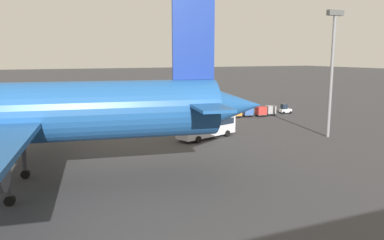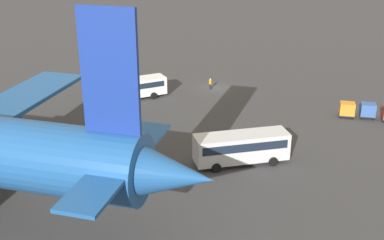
{
  "view_description": "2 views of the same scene",
  "coord_description": "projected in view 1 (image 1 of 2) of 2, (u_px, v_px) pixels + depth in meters",
  "views": [
    {
      "loc": [
        19.95,
        76.17,
        12.56
      ],
      "look_at": [
        -1.45,
        26.87,
        3.26
      ],
      "focal_mm": 35.0,
      "sensor_mm": 36.0,
      "label": 1
    },
    {
      "loc": [
        -4.32,
        72.57,
        24.13
      ],
      "look_at": [
        1.58,
        18.83,
        2.06
      ],
      "focal_mm": 45.0,
      "sensor_mm": 36.0,
      "label": 2
    }
  ],
  "objects": [
    {
      "name": "shuttle_bus_near",
      "position": [
        77.0,
        116.0,
        67.39
      ],
      "size": [
        11.24,
        8.49,
        3.01
      ],
      "rotation": [
        0.0,
        0.0,
        0.57
      ],
      "color": "white",
      "rests_on": "ground"
    },
    {
      "name": "worker_person",
      "position": [
        133.0,
        112.0,
        77.8
      ],
      "size": [
        0.38,
        0.38,
        1.74
      ],
      "color": "#1E1E2D",
      "rests_on": "ground"
    },
    {
      "name": "cargo_cart_red",
      "position": [
        261.0,
        111.0,
        77.65
      ],
      "size": [
        2.15,
        1.87,
        2.06
      ],
      "rotation": [
        0.0,
        0.0,
        -0.1
      ],
      "color": "#38383D",
      "rests_on": "ground"
    },
    {
      "name": "ground_plane",
      "position": [
        135.0,
        116.0,
        78.82
      ],
      "size": [
        600.0,
        600.0,
        0.0
      ],
      "primitive_type": "plane",
      "color": "#38383A"
    },
    {
      "name": "baggage_tug",
      "position": [
        285.0,
        109.0,
        81.75
      ],
      "size": [
        2.53,
        1.87,
        2.1
      ],
      "rotation": [
        0.0,
        0.0,
        -0.12
      ],
      "color": "white",
      "rests_on": "ground"
    },
    {
      "name": "cargo_cart_grey",
      "position": [
        270.0,
        110.0,
        79.18
      ],
      "size": [
        2.15,
        1.87,
        2.06
      ],
      "rotation": [
        0.0,
        0.0,
        -0.1
      ],
      "color": "#38383D",
      "rests_on": "ground"
    },
    {
      "name": "shuttle_bus_far",
      "position": [
        207.0,
        125.0,
        57.21
      ],
      "size": [
        10.55,
        6.05,
        3.38
      ],
      "rotation": [
        0.0,
        0.0,
        0.34
      ],
      "color": "silver",
      "rests_on": "ground"
    },
    {
      "name": "cargo_cart_orange",
      "position": [
        236.0,
        112.0,
        76.32
      ],
      "size": [
        2.15,
        1.87,
        2.06
      ],
      "rotation": [
        0.0,
        0.0,
        -0.1
      ],
      "color": "#38383D",
      "rests_on": "ground"
    },
    {
      "name": "cargo_cart_blue",
      "position": [
        248.0,
        111.0,
        77.36
      ],
      "size": [
        2.15,
        1.87,
        2.06
      ],
      "rotation": [
        0.0,
        0.0,
        -0.1
      ],
      "color": "#38383D",
      "rests_on": "ground"
    },
    {
      "name": "light_pole",
      "position": [
        332.0,
        62.0,
        56.54
      ],
      "size": [
        2.8,
        0.7,
        19.18
      ],
      "color": "slate",
      "rests_on": "ground"
    }
  ]
}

